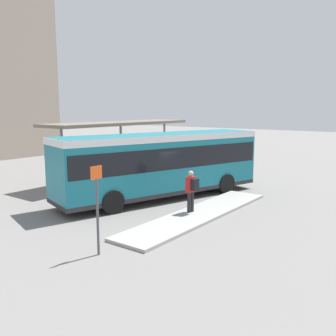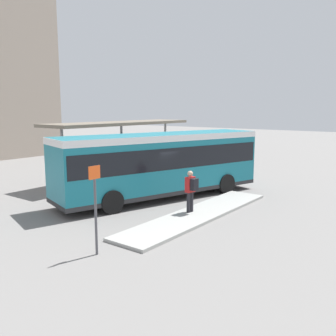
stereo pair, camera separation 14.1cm
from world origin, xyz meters
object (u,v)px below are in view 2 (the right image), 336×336
pedestrian_waiting (191,189)px  platform_sign (95,206)px  bicycle_orange (202,166)px  bicycle_red (193,165)px  city_bus (162,161)px  bicycle_blue (186,164)px  potted_planter_near_shelter (172,167)px

pedestrian_waiting → platform_sign: size_ratio=0.64×
bicycle_orange → platform_sign: platform_sign is taller
bicycle_red → platform_sign: 16.39m
pedestrian_waiting → city_bus: bearing=-24.4°
bicycle_orange → bicycle_red: bearing=176.3°
bicycle_blue → bicycle_red: bearing=-28.6°
city_bus → bicycle_blue: 9.45m
bicycle_blue → platform_sign: 17.04m
potted_planter_near_shelter → pedestrian_waiting: bearing=-137.8°
city_bus → bicycle_red: 8.80m
bicycle_red → platform_sign: platform_sign is taller
bicycle_blue → platform_sign: size_ratio=0.61×
pedestrian_waiting → potted_planter_near_shelter: bearing=-42.4°
bicycle_orange → city_bus: bearing=-71.7°
city_bus → pedestrian_waiting: (-1.66, -2.89, -0.75)m
pedestrian_waiting → bicycle_blue: 12.27m
bicycle_red → potted_planter_near_shelter: (-3.24, -0.49, 0.35)m
city_bus → potted_planter_near_shelter: city_bus is taller
bicycle_red → bicycle_blue: 0.90m
bicycle_red → platform_sign: size_ratio=0.62×
bicycle_orange → bicycle_red: bicycle_orange is taller
bicycle_blue → potted_planter_near_shelter: potted_planter_near_shelter is taller
city_bus → bicycle_red: (7.98, 3.39, -1.52)m
bicycle_red → bicycle_blue: bicycle_red is taller
city_bus → bicycle_blue: (8.32, 4.21, -1.52)m
pedestrian_waiting → potted_planter_near_shelter: pedestrian_waiting is taller
bicycle_blue → potted_planter_near_shelter: (-3.59, -1.31, 0.35)m
bicycle_orange → bicycle_blue: (0.41, 1.65, -0.01)m
city_bus → bicycle_orange: bearing=35.3°
potted_planter_near_shelter → platform_sign: 13.22m
city_bus → bicycle_orange: city_bus is taller
bicycle_red → pedestrian_waiting: bearing=-63.8°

